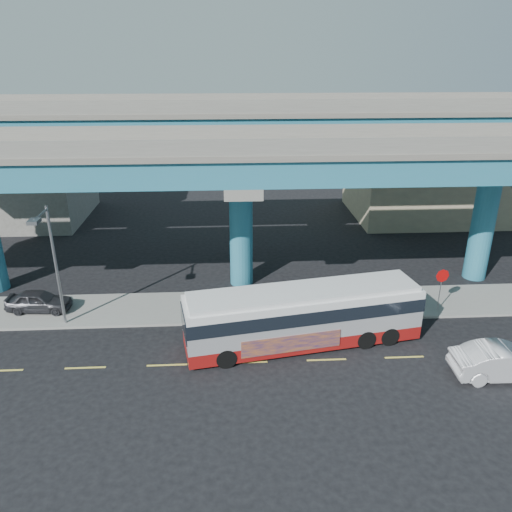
{
  "coord_description": "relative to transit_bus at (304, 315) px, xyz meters",
  "views": [
    {
      "loc": [
        -0.78,
        -21.32,
        14.49
      ],
      "look_at": [
        0.68,
        4.0,
        3.99
      ],
      "focal_mm": 35.0,
      "sensor_mm": 36.0,
      "label": 1
    }
  ],
  "objects": [
    {
      "name": "viaduct",
      "position": [
        -3.0,
        7.81,
        7.39
      ],
      "size": [
        52.0,
        12.4,
        11.7
      ],
      "color": "teal",
      "rests_on": "ground"
    },
    {
      "name": "building_concrete",
      "position": [
        -23.0,
        22.7,
        2.75
      ],
      "size": [
        12.0,
        10.0,
        9.0
      ],
      "primitive_type": "cube",
      "color": "gray",
      "rests_on": "ground"
    },
    {
      "name": "transit_bus",
      "position": [
        0.0,
        0.0,
        0.0
      ],
      "size": [
        12.67,
        4.82,
        3.19
      ],
      "rotation": [
        0.0,
        0.0,
        0.18
      ],
      "color": "maroon",
      "rests_on": "ground"
    },
    {
      "name": "sidewalk",
      "position": [
        -3.0,
        4.2,
        -1.67
      ],
      "size": [
        70.0,
        4.0,
        0.15
      ],
      "primitive_type": "cube",
      "color": "gray",
      "rests_on": "ground"
    },
    {
      "name": "ground",
      "position": [
        -3.0,
        -1.3,
        -1.75
      ],
      "size": [
        120.0,
        120.0,
        0.0
      ],
      "primitive_type": "plane",
      "color": "black",
      "rests_on": "ground"
    },
    {
      "name": "sedan",
      "position": [
        9.12,
        -3.44,
        -0.93
      ],
      "size": [
        1.93,
        5.01,
        1.63
      ],
      "primitive_type": "imported",
      "rotation": [
        0.0,
        0.0,
        1.55
      ],
      "color": "silver",
      "rests_on": "ground"
    },
    {
      "name": "stop_sign",
      "position": [
        8.48,
        2.88,
        0.34
      ],
      "size": [
        0.8,
        0.12,
        2.67
      ],
      "rotation": [
        0.0,
        0.0,
        -0.29
      ],
      "color": "gray",
      "rests_on": "sidewalk"
    },
    {
      "name": "street_lamp",
      "position": [
        -13.19,
        2.17,
        2.95
      ],
      "size": [
        0.5,
        2.3,
        6.91
      ],
      "color": "gray",
      "rests_on": "sidewalk"
    },
    {
      "name": "building_beige",
      "position": [
        15.0,
        21.68,
        1.76
      ],
      "size": [
        14.0,
        10.23,
        7.0
      ],
      "color": "tan",
      "rests_on": "ground"
    },
    {
      "name": "parked_car",
      "position": [
        -15.11,
        4.24,
        -0.96
      ],
      "size": [
        2.03,
        3.93,
        1.27
      ],
      "primitive_type": "imported",
      "rotation": [
        0.0,
        0.0,
        1.5
      ],
      "color": "#2F2F34",
      "rests_on": "sidewalk"
    },
    {
      "name": "lane_markings",
      "position": [
        -3.0,
        -1.6,
        -1.74
      ],
      "size": [
        58.0,
        0.12,
        0.01
      ],
      "color": "#D8C64C",
      "rests_on": "ground"
    }
  ]
}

